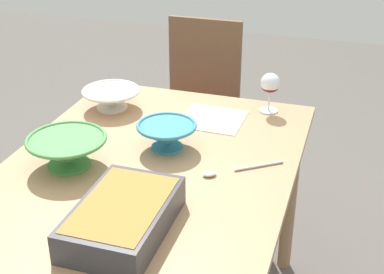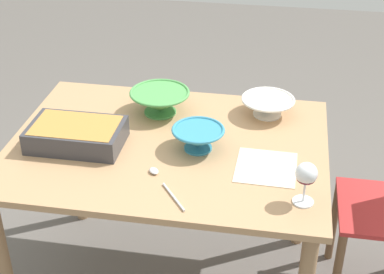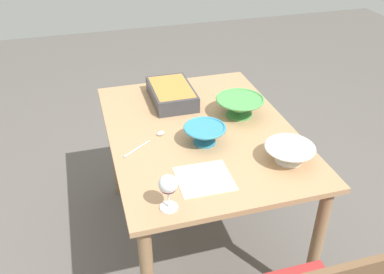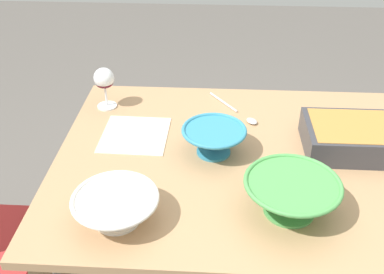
{
  "view_description": "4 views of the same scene",
  "coord_description": "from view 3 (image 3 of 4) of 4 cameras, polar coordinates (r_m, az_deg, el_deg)",
  "views": [
    {
      "loc": [
        -1.41,
        -0.59,
        1.64
      ],
      "look_at": [
        0.12,
        -0.11,
        0.81
      ],
      "focal_mm": 51.72,
      "sensor_mm": 36.0,
      "label": 1
    },
    {
      "loc": [
        0.42,
        -1.87,
        1.94
      ],
      "look_at": [
        0.1,
        -0.03,
        0.81
      ],
      "focal_mm": 54.42,
      "sensor_mm": 36.0,
      "label": 2
    },
    {
      "loc": [
        1.71,
        -0.54,
        1.85
      ],
      "look_at": [
        0.11,
        -0.08,
        0.79
      ],
      "focal_mm": 39.14,
      "sensor_mm": 36.0,
      "label": 3
    },
    {
      "loc": [
        0.12,
        1.14,
        1.58
      ],
      "look_at": [
        0.19,
        -0.02,
        0.8
      ],
      "focal_mm": 41.9,
      "sensor_mm": 36.0,
      "label": 4
    }
  ],
  "objects": [
    {
      "name": "ground_plane",
      "position": [
        2.57,
        0.99,
        -13.41
      ],
      "size": [
        8.0,
        8.0,
        0.0
      ],
      "primitive_type": "plane",
      "color": "#5B5651"
    },
    {
      "name": "napkin",
      "position": [
        1.77,
        1.69,
        -5.68
      ],
      "size": [
        0.22,
        0.23,
        0.0
      ],
      "primitive_type": "cube",
      "rotation": [
        0.0,
        0.0,
        -0.02
      ],
      "color": "beige",
      "rests_on": "dining_table"
    },
    {
      "name": "serving_bowl",
      "position": [
        2.21,
        6.5,
        4.24
      ],
      "size": [
        0.25,
        0.25,
        0.1
      ],
      "color": "#4C994C",
      "rests_on": "dining_table"
    },
    {
      "name": "wine_glass",
      "position": [
        1.57,
        -3.27,
        -6.72
      ],
      "size": [
        0.07,
        0.07,
        0.15
      ],
      "color": "white",
      "rests_on": "dining_table"
    },
    {
      "name": "dining_table",
      "position": [
        2.15,
        1.15,
        -1.3
      ],
      "size": [
        1.23,
        0.91,
        0.75
      ],
      "color": "tan",
      "rests_on": "ground_plane"
    },
    {
      "name": "mixing_bowl",
      "position": [
        1.9,
        13.11,
        -2.07
      ],
      "size": [
        0.22,
        0.22,
        0.08
      ],
      "color": "white",
      "rests_on": "dining_table"
    },
    {
      "name": "casserole_dish",
      "position": [
        2.35,
        -2.8,
        5.99
      ],
      "size": [
        0.36,
        0.22,
        0.09
      ],
      "color": "#38383D",
      "rests_on": "dining_table"
    },
    {
      "name": "serving_spoon",
      "position": [
        2.02,
        -5.43,
        -0.23
      ],
      "size": [
        0.18,
        0.23,
        0.01
      ],
      "color": "silver",
      "rests_on": "dining_table"
    },
    {
      "name": "small_bowl",
      "position": [
        1.97,
        1.75,
        0.43
      ],
      "size": [
        0.2,
        0.2,
        0.09
      ],
      "color": "teal",
      "rests_on": "dining_table"
    }
  ]
}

